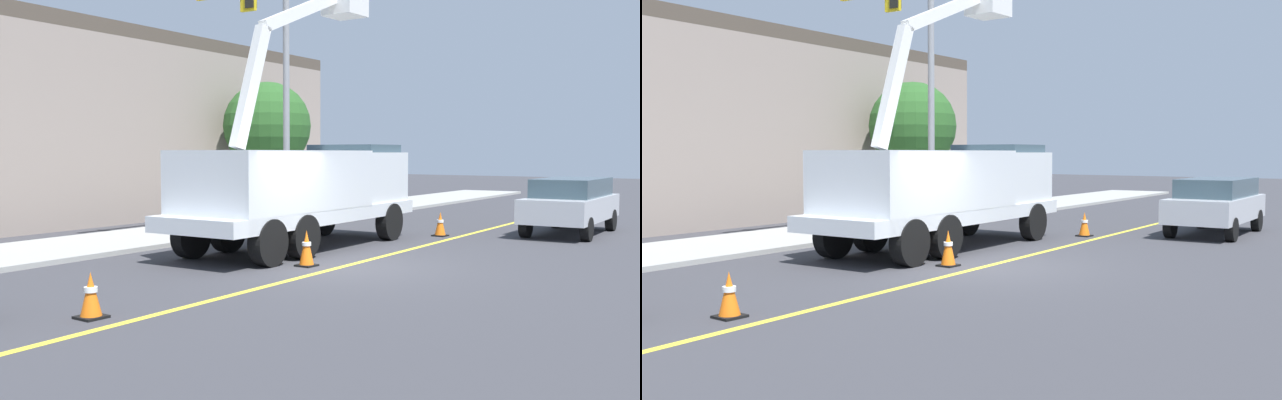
% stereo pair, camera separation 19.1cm
% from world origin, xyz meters
% --- Properties ---
extents(ground, '(120.00, 120.00, 0.00)m').
position_xyz_m(ground, '(0.00, 0.00, 0.00)').
color(ground, '#38383D').
extents(sidewalk_far_side, '(60.11, 7.10, 0.12)m').
position_xyz_m(sidewalk_far_side, '(-0.42, 7.22, 0.06)').
color(sidewalk_far_side, '#9E9E99').
rests_on(sidewalk_far_side, ground).
extents(lane_centre_stripe, '(49.92, 3.08, 0.01)m').
position_xyz_m(lane_centre_stripe, '(0.00, 0.00, 0.00)').
color(lane_centre_stripe, yellow).
rests_on(lane_centre_stripe, ground).
extents(utility_bucket_truck, '(8.33, 2.98, 7.33)m').
position_xyz_m(utility_bucket_truck, '(2.15, 2.61, 1.62)').
color(utility_bucket_truck, silver).
rests_on(utility_bucket_truck, ground).
extents(passing_minivan, '(4.90, 2.18, 1.69)m').
position_xyz_m(passing_minivan, '(9.50, -1.98, 0.97)').
color(passing_minivan, silver).
rests_on(passing_minivan, ground).
extents(traffic_cone_mid_front, '(0.40, 0.40, 0.70)m').
position_xyz_m(traffic_cone_mid_front, '(-6.04, 0.28, 0.34)').
color(traffic_cone_mid_front, black).
rests_on(traffic_cone_mid_front, ground).
extents(traffic_cone_mid_rear, '(0.40, 0.40, 0.79)m').
position_xyz_m(traffic_cone_mid_rear, '(-0.22, 0.69, 0.39)').
color(traffic_cone_mid_rear, black).
rests_on(traffic_cone_mid_rear, ground).
extents(traffic_cone_trailing, '(0.40, 0.40, 0.72)m').
position_xyz_m(traffic_cone_trailing, '(6.61, 0.93, 0.35)').
color(traffic_cone_trailing, black).
rests_on(traffic_cone_trailing, ground).
extents(traffic_signal_mast, '(7.13, 0.80, 8.65)m').
position_xyz_m(traffic_signal_mast, '(4.26, 6.47, 6.14)').
color(traffic_signal_mast, gray).
rests_on(traffic_signal_mast, ground).
extents(commercial_building_backdrop, '(22.49, 11.19, 6.89)m').
position_xyz_m(commercial_building_backdrop, '(4.39, 16.27, 3.45)').
color(commercial_building_backdrop, gray).
rests_on(commercial_building_backdrop, ground).
extents(street_tree_right, '(3.45, 3.45, 5.23)m').
position_xyz_m(street_tree_right, '(9.03, 9.68, 3.49)').
color(street_tree_right, brown).
rests_on(street_tree_right, ground).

